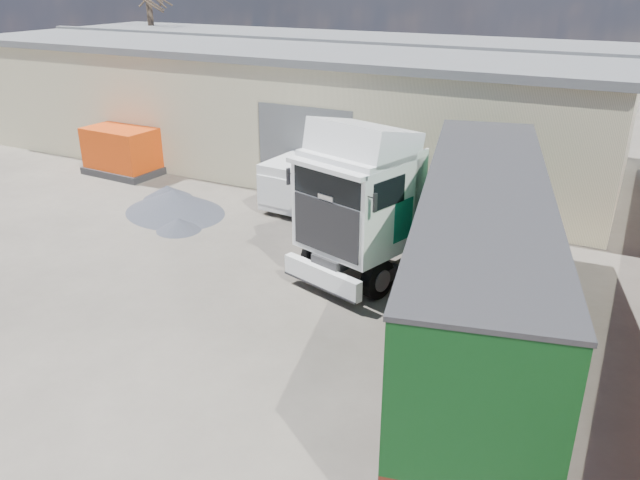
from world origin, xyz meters
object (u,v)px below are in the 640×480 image
at_px(orange_skip, 122,154).
at_px(panel_van, 310,178).
at_px(box_trailer, 480,249).
at_px(tractor_unit, 376,208).

bearing_deg(orange_skip, panel_van, 5.67).
height_order(panel_van, orange_skip, orange_skip).
bearing_deg(panel_van, orange_skip, -172.91).
bearing_deg(orange_skip, box_trailer, -18.16).
relative_size(tractor_unit, orange_skip, 2.17).
relative_size(panel_van, orange_skip, 1.41).
height_order(box_trailer, panel_van, box_trailer).
height_order(box_trailer, orange_skip, box_trailer).
xyz_separation_m(box_trailer, orange_skip, (-17.25, 6.62, -1.59)).
xyz_separation_m(tractor_unit, orange_skip, (-13.64, 3.96, -1.07)).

